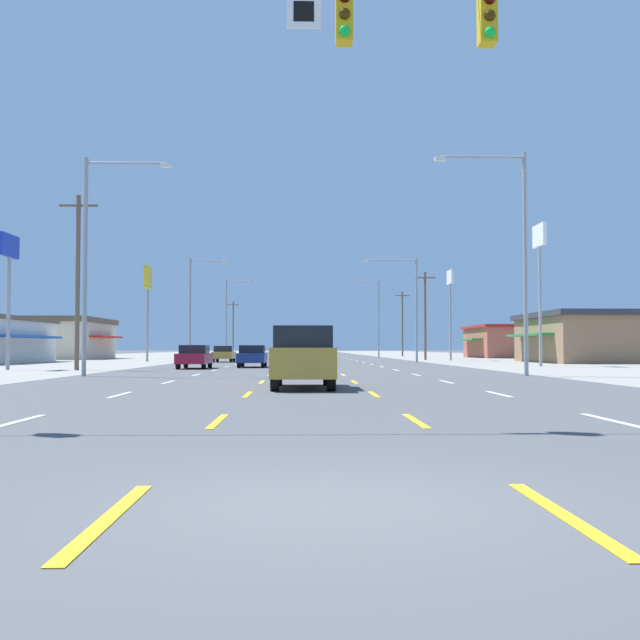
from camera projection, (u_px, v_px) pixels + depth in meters
ground_plane at (303, 361)px, 72.18m from camera, size 572.00×572.00×0.00m
lot_apron_left at (45, 361)px, 71.53m from camera, size 28.00×440.00×0.01m
lot_apron_right at (558, 361)px, 72.82m from camera, size 28.00×440.00×0.01m
lane_markings at (302, 356)px, 110.64m from camera, size 10.64×227.60×0.01m
signal_span_wire at (329, 131)px, 13.14m from camera, size 25.66×0.52×8.63m
suv_center_turn_nearest at (303, 356)px, 24.08m from camera, size 1.98×4.90×1.98m
sedan_far_left_near at (195, 356)px, 46.53m from camera, size 1.80×4.50×1.46m
sedan_inner_left_mid at (252, 356)px, 49.59m from camera, size 1.80×4.50×1.46m
sedan_far_left_midfar at (224, 354)px, 67.89m from camera, size 1.80×4.50×1.46m
sedan_center_turn_far at (305, 353)px, 76.83m from camera, size 1.80×4.50×1.46m
sedan_center_turn_farther at (303, 352)px, 97.85m from camera, size 1.80×4.50×1.46m
sedan_far_left_farthest at (253, 352)px, 101.43m from camera, size 1.80×4.50×1.46m
storefront_left_row_2 at (43, 338)px, 86.63m from camera, size 14.91×14.72×4.71m
storefront_right_row_1 at (602, 337)px, 66.14m from camera, size 13.44×14.18×4.39m
storefront_right_row_2 at (519, 341)px, 97.53m from camera, size 13.51×13.95×4.17m
pole_sign_left_row_1 at (9, 265)px, 44.11m from camera, size 0.24×2.54×7.99m
pole_sign_left_row_2 at (148, 287)px, 69.81m from camera, size 0.24×2.60×8.92m
pole_sign_right_row_1 at (540, 257)px, 52.65m from camera, size 0.24×2.41×10.00m
pole_sign_right_row_2 at (450, 291)px, 75.99m from camera, size 0.24×2.43×9.17m
streetlight_left_row_0 at (94, 250)px, 34.26m from camera, size 4.04×0.26×10.04m
streetlight_right_row_0 at (516, 246)px, 34.77m from camera, size 4.30×0.26×10.44m
streetlight_left_row_1 at (194, 302)px, 66.78m from camera, size 3.49×0.26×9.32m
streetlight_right_row_1 at (410, 300)px, 67.30m from camera, size 4.99×0.26×9.43m
streetlight_left_row_2 at (229, 312)px, 99.36m from camera, size 4.38×0.26×10.40m
streetlight_right_row_2 at (375, 312)px, 99.86m from camera, size 4.83×0.26×10.35m
utility_pole_left_row_0 at (78, 279)px, 43.21m from camera, size 2.20×0.26×10.13m
utility_pole_right_row_1 at (425, 314)px, 79.01m from camera, size 2.20×0.26×9.29m
utility_pole_right_row_2 at (402, 323)px, 113.32m from camera, size 2.20×0.26×9.79m
utility_pole_left_row_3 at (233, 327)px, 140.62m from camera, size 2.20×0.26×10.00m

